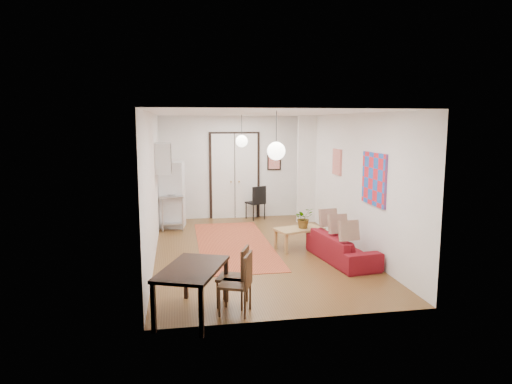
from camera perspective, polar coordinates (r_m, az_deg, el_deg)
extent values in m
plane|color=brown|center=(9.86, -0.07, -7.29)|extent=(7.00, 7.00, 0.00)
cube|color=white|center=(9.47, -0.07, 9.82)|extent=(4.20, 7.00, 0.02)
cube|color=white|center=(13.00, -2.72, 3.11)|extent=(4.20, 0.02, 2.90)
cube|color=white|center=(6.19, 5.49, -3.15)|extent=(4.20, 0.02, 2.90)
cube|color=white|center=(9.43, -12.75, 0.77)|extent=(0.02, 7.00, 2.90)
cube|color=white|center=(10.13, 11.72, 1.34)|extent=(0.02, 7.00, 2.90)
cube|color=white|center=(12.98, -2.68, 1.99)|extent=(1.44, 0.06, 2.50)
cube|color=white|center=(12.44, 6.33, 2.82)|extent=(0.50, 0.10, 2.90)
cube|color=silver|center=(10.87, -11.51, 4.23)|extent=(0.35, 1.00, 0.70)
cube|color=red|center=(8.95, 14.54, 1.58)|extent=(0.05, 1.00, 1.00)
cube|color=beige|center=(10.82, 10.10, 3.72)|extent=(0.05, 0.50, 0.60)
cube|color=red|center=(13.15, 2.28, 3.83)|extent=(0.40, 0.03, 0.50)
cube|color=#9F6142|center=(11.37, -12.21, 4.65)|extent=(0.03, 0.44, 0.54)
sphere|color=white|center=(11.46, -1.80, 6.37)|extent=(0.30, 0.30, 0.30)
cylinder|color=black|center=(11.45, -1.81, 8.37)|extent=(0.01, 0.01, 0.50)
sphere|color=white|center=(7.52, 2.54, 5.14)|extent=(0.30, 0.30, 0.30)
cylinder|color=black|center=(7.51, 2.56, 8.19)|extent=(0.01, 0.01, 0.50)
cube|color=#B6542D|center=(10.35, -2.79, -6.49)|extent=(1.62, 4.28, 0.01)
imported|color=maroon|center=(9.22, 10.70, -6.83)|extent=(0.98, 1.94, 0.54)
cube|color=tan|center=(9.95, 5.39, -4.63)|extent=(1.13, 0.84, 0.05)
cube|color=tan|center=(9.68, 3.14, -6.35)|extent=(0.07, 0.07, 0.41)
cube|color=tan|center=(9.92, 8.24, -6.06)|extent=(0.07, 0.07, 0.41)
cube|color=tan|center=(10.11, 2.56, -5.70)|extent=(0.07, 0.07, 0.41)
cube|color=tan|center=(10.33, 7.46, -5.45)|extent=(0.07, 0.07, 0.41)
imported|color=#2E652D|center=(9.92, 5.97, -3.25)|extent=(0.44, 0.48, 0.44)
cube|color=#ACAEB1|center=(12.06, -10.42, -0.29)|extent=(0.58, 1.15, 0.04)
cube|color=#ACAEB1|center=(12.18, -10.33, -3.49)|extent=(0.54, 1.11, 0.03)
cylinder|color=#ACAEB1|center=(11.61, -11.60, -2.83)|extent=(0.04, 0.04, 0.86)
cylinder|color=#ACAEB1|center=(11.61, -9.16, -2.76)|extent=(0.04, 0.04, 0.86)
cylinder|color=#ACAEB1|center=(12.66, -11.47, -1.87)|extent=(0.04, 0.04, 0.86)
cylinder|color=#ACAEB1|center=(12.66, -9.23, -1.81)|extent=(0.04, 0.04, 0.86)
imported|color=silver|center=(11.75, -10.43, -0.30)|extent=(0.21, 0.21, 0.05)
imported|color=teal|center=(12.29, -10.43, 0.40)|extent=(0.08, 0.08, 0.18)
cube|color=silver|center=(12.04, -10.42, -0.32)|extent=(0.68, 0.68, 1.71)
cube|color=black|center=(6.51, -7.98, -9.48)|extent=(1.16, 1.48, 0.05)
cube|color=black|center=(6.07, -10.86, -14.58)|extent=(0.07, 0.07, 0.67)
cube|color=black|center=(6.09, -4.55, -14.36)|extent=(0.07, 0.07, 0.67)
cube|color=black|center=(7.19, -10.72, -10.80)|extent=(0.07, 0.07, 0.67)
cube|color=black|center=(7.21, -5.47, -10.64)|extent=(0.07, 0.07, 0.67)
cube|color=#3A2312|center=(6.92, -2.96, -10.65)|extent=(0.55, 0.54, 0.04)
cube|color=#3A2312|center=(7.02, -3.17, -8.26)|extent=(0.19, 0.39, 0.44)
cylinder|color=#3A2312|center=(6.80, -4.25, -12.91)|extent=(0.03, 0.03, 0.43)
cylinder|color=#3A2312|center=(6.84, -1.28, -12.76)|extent=(0.03, 0.03, 0.43)
cylinder|color=#3A2312|center=(7.14, -4.55, -11.84)|extent=(0.03, 0.03, 0.43)
cylinder|color=#3A2312|center=(7.18, -1.72, -11.70)|extent=(0.03, 0.03, 0.43)
cube|color=#3A2312|center=(6.64, -2.64, -11.49)|extent=(0.55, 0.54, 0.04)
cube|color=#3A2312|center=(6.74, -2.87, -8.99)|extent=(0.19, 0.39, 0.44)
cylinder|color=#3A2312|center=(6.53, -3.98, -13.86)|extent=(0.03, 0.03, 0.43)
cylinder|color=#3A2312|center=(6.57, -0.87, -13.69)|extent=(0.03, 0.03, 0.43)
cylinder|color=#3A2312|center=(6.87, -4.31, -12.70)|extent=(0.03, 0.03, 0.43)
cylinder|color=#3A2312|center=(6.91, -1.36, -12.55)|extent=(0.03, 0.03, 0.43)
cube|color=black|center=(12.87, -0.09, -1.35)|extent=(0.58, 0.58, 0.04)
cube|color=black|center=(13.02, -0.24, -0.10)|extent=(0.42, 0.21, 0.47)
cylinder|color=black|center=(12.70, -0.78, -2.57)|extent=(0.03, 0.03, 0.47)
cylinder|color=black|center=(12.76, 0.89, -2.51)|extent=(0.03, 0.03, 0.47)
cylinder|color=black|center=(13.06, -1.04, -2.25)|extent=(0.03, 0.03, 0.47)
cylinder|color=black|center=(13.13, 0.58, -2.19)|extent=(0.03, 0.03, 0.47)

